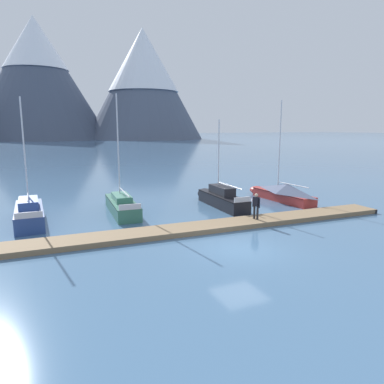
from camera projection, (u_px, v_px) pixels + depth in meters
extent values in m
plane|color=#426689|center=(240.00, 249.00, 18.32)|extent=(700.00, 700.00, 0.00)
cone|color=#424C60|center=(37.00, 79.00, 180.95)|extent=(70.16, 70.16, 60.69)
cone|color=white|center=(34.00, 43.00, 177.85)|extent=(31.58, 31.58, 26.02)
cone|color=#4C566B|center=(143.00, 85.00, 190.41)|extent=(62.53, 62.53, 57.33)
cone|color=white|center=(143.00, 60.00, 188.19)|extent=(37.28, 37.28, 32.55)
cube|color=#846B4C|center=(205.00, 227.00, 21.88)|extent=(26.50, 2.90, 0.30)
cylinder|color=#38383D|center=(212.00, 231.00, 21.08)|extent=(25.39, 1.06, 0.24)
cylinder|color=#38383D|center=(200.00, 224.00, 22.69)|extent=(25.39, 1.06, 0.24)
cube|color=black|center=(364.00, 209.00, 26.81)|extent=(0.23, 2.14, 0.27)
cube|color=navy|center=(29.00, 215.00, 23.27)|extent=(1.68, 6.09, 1.02)
ellipsoid|color=navy|center=(29.00, 205.00, 26.25)|extent=(1.42, 1.60, 0.97)
cube|color=#121D39|center=(29.00, 208.00, 23.19)|extent=(1.72, 5.97, 0.06)
cylinder|color=silver|center=(24.00, 152.00, 23.55)|extent=(0.10, 0.10, 7.11)
cylinder|color=silver|center=(28.00, 197.00, 22.63)|extent=(0.09, 3.15, 0.08)
cube|color=#2F4A8A|center=(28.00, 203.00, 23.27)|extent=(1.18, 2.74, 0.56)
cube|color=silver|center=(29.00, 215.00, 20.49)|extent=(1.50, 0.10, 0.36)
cube|color=#336B56|center=(122.00, 207.00, 25.97)|extent=(2.01, 6.46, 0.93)
ellipsoid|color=#336B56|center=(115.00, 198.00, 29.10)|extent=(1.43, 1.31, 0.89)
cube|color=#163027|center=(122.00, 201.00, 25.90)|extent=(2.04, 6.33, 0.06)
cylinder|color=silver|center=(118.00, 147.00, 26.01)|extent=(0.10, 0.10, 7.61)
cylinder|color=silver|center=(124.00, 192.00, 24.76)|extent=(0.34, 3.85, 0.08)
cube|color=#3A7560|center=(121.00, 197.00, 26.00)|extent=(1.30, 2.93, 0.42)
cube|color=silver|center=(130.00, 207.00, 23.00)|extent=(1.44, 0.20, 0.36)
cube|color=black|center=(223.00, 201.00, 27.98)|extent=(1.62, 6.21, 0.97)
ellipsoid|color=black|center=(205.00, 194.00, 31.02)|extent=(1.26, 1.51, 0.92)
cube|color=black|center=(223.00, 195.00, 27.90)|extent=(1.65, 6.08, 0.06)
cylinder|color=silver|center=(219.00, 157.00, 28.09)|extent=(0.10, 0.10, 5.79)
cylinder|color=silver|center=(230.00, 186.00, 26.75)|extent=(0.19, 3.74, 0.08)
cube|color=black|center=(222.00, 190.00, 27.98)|extent=(1.08, 2.80, 0.67)
cube|color=silver|center=(242.00, 200.00, 25.13)|extent=(1.29, 0.14, 0.36)
cube|color=#B2332D|center=(283.00, 196.00, 30.29)|extent=(1.79, 6.44, 0.78)
ellipsoid|color=#B2332D|center=(257.00, 190.00, 33.33)|extent=(1.33, 1.74, 0.74)
cube|color=#501614|center=(283.00, 192.00, 30.23)|extent=(1.82, 6.31, 0.06)
cylinder|color=silver|center=(280.00, 146.00, 30.12)|extent=(0.10, 0.10, 7.60)
cylinder|color=silver|center=(293.00, 185.00, 29.11)|extent=(0.26, 3.55, 0.08)
pyramid|color=#4C5670|center=(287.00, 188.00, 29.74)|extent=(1.98, 5.18, 0.76)
cylinder|color=#232328|center=(254.00, 212.00, 23.20)|extent=(0.14, 0.14, 0.86)
cylinder|color=#232328|center=(257.00, 213.00, 23.01)|extent=(0.14, 0.14, 0.86)
cube|color=black|center=(256.00, 202.00, 22.98)|extent=(0.33, 0.43, 0.60)
sphere|color=beige|center=(256.00, 195.00, 22.90)|extent=(0.22, 0.22, 0.22)
cylinder|color=black|center=(253.00, 202.00, 23.17)|extent=(0.09, 0.09, 0.62)
cylinder|color=black|center=(259.00, 203.00, 22.81)|extent=(0.09, 0.09, 0.62)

